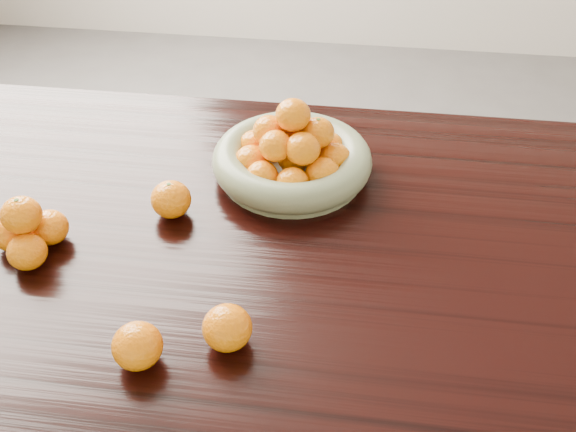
# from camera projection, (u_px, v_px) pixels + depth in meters

# --- Properties ---
(dining_table) EXTENTS (2.00, 1.00, 0.75)m
(dining_table) POSITION_uv_depth(u_px,v_px,m) (280.00, 277.00, 1.22)
(dining_table) COLOR black
(dining_table) RESTS_ON ground
(fruit_bowl) EXTENTS (0.32, 0.32, 0.17)m
(fruit_bowl) POSITION_uv_depth(u_px,v_px,m) (292.00, 156.00, 1.29)
(fruit_bowl) COLOR #757D5B
(fruit_bowl) RESTS_ON dining_table
(orange_pyramid) EXTENTS (0.13, 0.13, 0.11)m
(orange_pyramid) POSITION_uv_depth(u_px,v_px,m) (27.00, 231.00, 1.12)
(orange_pyramid) COLOR orange
(orange_pyramid) RESTS_ON dining_table
(loose_orange_0) EXTENTS (0.08, 0.08, 0.07)m
(loose_orange_0) POSITION_uv_depth(u_px,v_px,m) (171.00, 199.00, 1.20)
(loose_orange_0) COLOR orange
(loose_orange_0) RESTS_ON dining_table
(loose_orange_1) EXTENTS (0.08, 0.08, 0.07)m
(loose_orange_1) POSITION_uv_depth(u_px,v_px,m) (137.00, 346.00, 0.93)
(loose_orange_1) COLOR orange
(loose_orange_1) RESTS_ON dining_table
(loose_orange_2) EXTENTS (0.08, 0.08, 0.07)m
(loose_orange_2) POSITION_uv_depth(u_px,v_px,m) (227.00, 328.00, 0.96)
(loose_orange_2) COLOR orange
(loose_orange_2) RESTS_ON dining_table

